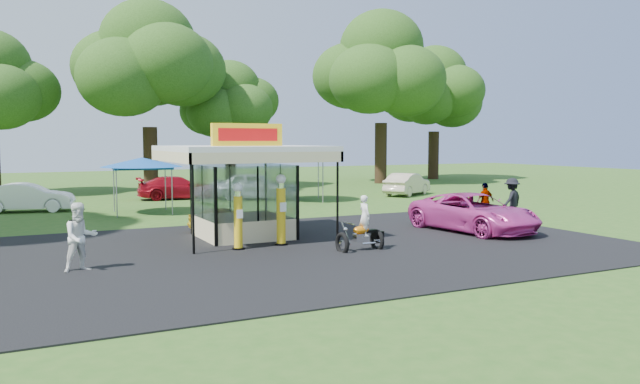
# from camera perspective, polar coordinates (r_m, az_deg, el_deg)

# --- Properties ---
(ground) EXTENTS (120.00, 120.00, 0.00)m
(ground) POSITION_cam_1_polar(r_m,az_deg,el_deg) (19.47, 3.61, -5.86)
(ground) COLOR #2C561B
(ground) RESTS_ON ground
(asphalt_apron) EXTENTS (20.00, 14.00, 0.04)m
(asphalt_apron) POSITION_cam_1_polar(r_m,az_deg,el_deg) (21.19, 0.87, -4.93)
(asphalt_apron) COLOR black
(asphalt_apron) RESTS_ON ground
(gas_station_kiosk) EXTENTS (5.40, 5.40, 4.18)m
(gas_station_kiosk) POSITION_cam_1_polar(r_m,az_deg,el_deg) (22.90, -7.06, 0.21)
(gas_station_kiosk) COLOR white
(gas_station_kiosk) RESTS_ON ground
(gas_pump_left) EXTENTS (0.41, 0.41, 2.20)m
(gas_pump_left) POSITION_cam_1_polar(r_m,az_deg,el_deg) (20.41, -7.50, -2.40)
(gas_pump_left) COLOR black
(gas_pump_left) RESTS_ON ground
(gas_pump_right) EXTENTS (0.46, 0.46, 2.44)m
(gas_pump_right) POSITION_cam_1_polar(r_m,az_deg,el_deg) (21.12, -3.58, -1.81)
(gas_pump_right) COLOR black
(gas_pump_right) RESTS_ON ground
(motorcycle) EXTENTS (1.60, 0.79, 1.89)m
(motorcycle) POSITION_cam_1_polar(r_m,az_deg,el_deg) (20.23, 3.95, -3.35)
(motorcycle) COLOR black
(motorcycle) RESTS_ON ground
(spare_tires) EXTENTS (0.83, 0.75, 0.67)m
(spare_tires) POSITION_cam_1_polar(r_m,az_deg,el_deg) (22.08, -7.42, -3.77)
(spare_tires) COLOR black
(spare_tires) RESTS_ON ground
(a_frame_sign) EXTENTS (0.50, 0.46, 0.89)m
(a_frame_sign) POSITION_cam_1_polar(r_m,az_deg,el_deg) (25.41, 18.01, -2.56)
(a_frame_sign) COLOR #593819
(a_frame_sign) RESTS_ON ground
(kiosk_car) EXTENTS (2.82, 1.13, 0.96)m
(kiosk_car) POSITION_cam_1_polar(r_m,az_deg,el_deg) (25.11, -8.72, -2.40)
(kiosk_car) COLOR gold
(kiosk_car) RESTS_ON ground
(pink_sedan) EXTENTS (3.04, 5.67, 1.51)m
(pink_sedan) POSITION_cam_1_polar(r_m,az_deg,el_deg) (25.08, 13.87, -1.85)
(pink_sedan) COLOR #CF3898
(pink_sedan) RESTS_ON ground
(spectator_west) EXTENTS (1.06, 0.90, 1.90)m
(spectator_west) POSITION_cam_1_polar(r_m,az_deg,el_deg) (18.20, -21.06, -3.88)
(spectator_west) COLOR white
(spectator_west) RESTS_ON ground
(spectator_east_a) EXTENTS (1.40, 1.08, 1.91)m
(spectator_east_a) POSITION_cam_1_polar(r_m,az_deg,el_deg) (28.96, 17.13, -0.66)
(spectator_east_a) COLOR black
(spectator_east_a) RESTS_ON ground
(spectator_east_b) EXTENTS (1.01, 0.48, 1.68)m
(spectator_east_b) POSITION_cam_1_polar(r_m,az_deg,el_deg) (28.98, 14.87, -0.83)
(spectator_east_b) COLOR gray
(spectator_east_b) RESTS_ON ground
(bg_car_a) EXTENTS (4.61, 2.39, 1.45)m
(bg_car_a) POSITION_cam_1_polar(r_m,az_deg,el_deg) (34.45, -25.16, -0.46)
(bg_car_a) COLOR white
(bg_car_a) RESTS_ON ground
(bg_car_b) EXTENTS (4.97, 2.38, 1.40)m
(bg_car_b) POSITION_cam_1_polar(r_m,az_deg,el_deg) (38.95, -12.88, 0.39)
(bg_car_b) COLOR #A20C19
(bg_car_b) RESTS_ON ground
(bg_car_c) EXTENTS (5.23, 4.14, 1.67)m
(bg_car_c) POSITION_cam_1_polar(r_m,az_deg,el_deg) (37.73, -5.95, 0.55)
(bg_car_c) COLOR #BBBCC1
(bg_car_c) RESTS_ON ground
(bg_car_e) EXTENTS (4.54, 3.65, 1.45)m
(bg_car_e) POSITION_cam_1_polar(r_m,az_deg,el_deg) (41.14, 7.98, 0.72)
(bg_car_e) COLOR beige
(bg_car_e) RESTS_ON ground
(tent_west) EXTENTS (3.93, 3.93, 2.75)m
(tent_west) POSITION_cam_1_polar(r_m,az_deg,el_deg) (31.67, -15.99, 2.58)
(tent_west) COLOR gray
(tent_west) RESTS_ON ground
(tent_east) EXTENTS (4.56, 4.56, 3.19)m
(tent_east) POSITION_cam_1_polar(r_m,az_deg,el_deg) (36.85, -2.25, 3.66)
(tent_east) COLOR gray
(tent_east) RESTS_ON ground
(oak_far_c) EXTENTS (10.75, 10.75, 12.67)m
(oak_far_c) POSITION_cam_1_polar(r_m,az_deg,el_deg) (44.08, -15.40, 10.39)
(oak_far_c) COLOR black
(oak_far_c) RESTS_ON ground
(oak_far_d) EXTENTS (7.90, 7.90, 9.40)m
(oak_far_d) POSITION_cam_1_polar(r_m,az_deg,el_deg) (48.16, -8.25, 7.57)
(oak_far_d) COLOR black
(oak_far_d) RESTS_ON ground
(oak_far_e) EXTENTS (11.72, 11.72, 13.95)m
(oak_far_e) POSITION_cam_1_polar(r_m,az_deg,el_deg) (52.53, 5.63, 10.54)
(oak_far_e) COLOR black
(oak_far_e) RESTS_ON ground
(oak_far_f) EXTENTS (9.93, 9.93, 11.96)m
(oak_far_f) POSITION_cam_1_polar(r_m,az_deg,el_deg) (58.97, 10.41, 8.66)
(oak_far_f) COLOR black
(oak_far_f) RESTS_ON ground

